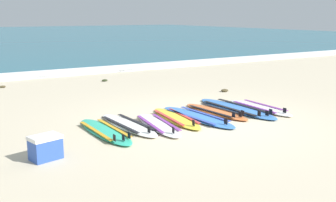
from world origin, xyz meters
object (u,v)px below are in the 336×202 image
Objects in this scene: surfboard_0 at (105,131)px; surfboard_4 at (197,117)px; surfboard_5 at (216,112)px; surfboard_1 at (128,125)px; surfboard_2 at (158,125)px; cooler_box at (45,147)px; surfboard_7 at (259,108)px; surfboard_3 at (176,118)px; surfboard_6 at (236,108)px.

surfboard_0 is 2.10m from surfboard_4.
surfboard_1 is at bearing 179.35° from surfboard_5.
surfboard_2 is (1.08, -0.12, -0.00)m from surfboard_0.
surfboard_4 is 4.42× the size of cooler_box.
surfboard_1 is at bearing 173.08° from surfboard_4.
surfboard_7 is 3.81× the size of cooler_box.
surfboard_1 and surfboard_5 have the same top height.
surfboard_7 is (3.30, -0.24, 0.00)m from surfboard_1.
cooler_box is at bearing -151.69° from surfboard_1.
surfboard_4 is at bearing 13.51° from cooler_box.
surfboard_3 is at bearing 175.29° from surfboard_7.
surfboard_4 and surfboard_5 have the same top height.
surfboard_0 is at bearing -177.21° from surfboard_6.
surfboard_6 is at bearing 0.96° from surfboard_5.
cooler_box is (-4.64, -0.99, 0.16)m from surfboard_6.
surfboard_2 is 2.49m from cooler_box.
surfboard_2 and surfboard_4 have the same top height.
surfboard_2 is 2.78m from surfboard_7.
surfboard_7 is (1.13, -0.21, -0.00)m from surfboard_5.
surfboard_3 is at bearing 22.96° from surfboard_2.
surfboard_4 is 1.24m from surfboard_6.
surfboard_1 is 1.02× the size of surfboard_3.
surfboard_3 is at bearing 163.79° from surfboard_4.
surfboard_5 and surfboard_7 have the same top height.
surfboard_4 and surfboard_6 have the same top height.
surfboard_4 is at bearing -171.99° from surfboard_6.
cooler_box reaches higher than surfboard_7.
surfboard_3 is at bearing 17.81° from cooler_box.
surfboard_3 and surfboard_5 have the same top height.
surfboard_5 is 0.60m from surfboard_6.
surfboard_4 is 3.51m from cooler_box.
surfboard_1 is 1.05× the size of surfboard_2.
surfboard_1 is at bearing 179.70° from surfboard_6.
surfboard_1 is 2.13m from cooler_box.
surfboard_6 is at bearing -0.30° from surfboard_1.
surfboard_1 is 1.04× the size of surfboard_7.
surfboard_7 is at bearing -0.90° from surfboard_0.
surfboard_4 is 1.16× the size of surfboard_5.
surfboard_6 and surfboard_7 have the same top height.
surfboard_7 is at bearing 8.47° from cooler_box.
surfboard_4 is at bearing -0.28° from surfboard_0.
surfboard_7 is (0.53, -0.22, -0.00)m from surfboard_6.
surfboard_0 is at bearing -176.81° from surfboard_5.
surfboard_0 is 0.89× the size of surfboard_4.
surfboard_4 is (2.10, -0.01, -0.00)m from surfboard_0.
surfboard_5 is 1.15m from surfboard_7.
cooler_box is at bearing -163.49° from surfboard_2.
surfboard_2 and surfboard_7 have the same top height.
surfboard_5 is (1.08, 0.03, 0.00)m from surfboard_3.
surfboard_6 is at bearing 12.07° from cooler_box.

